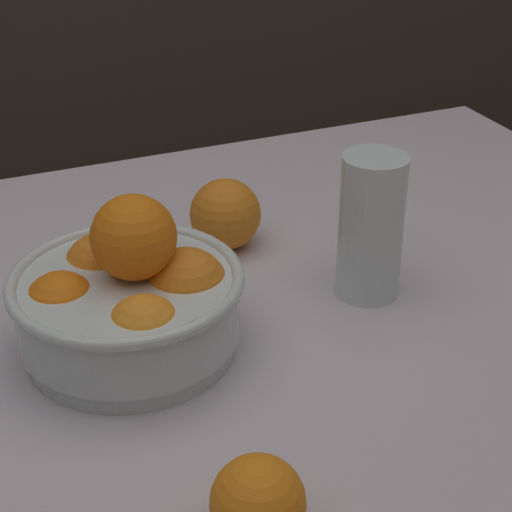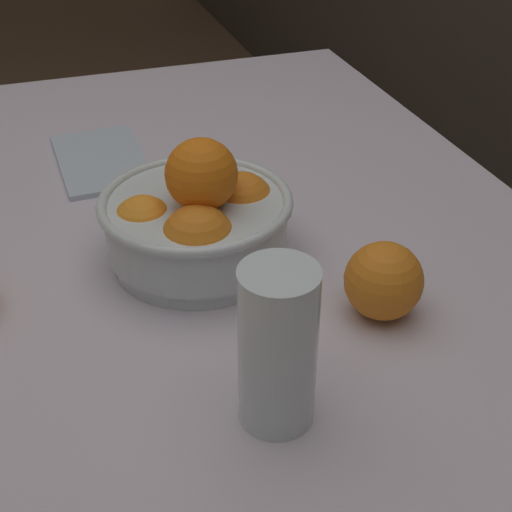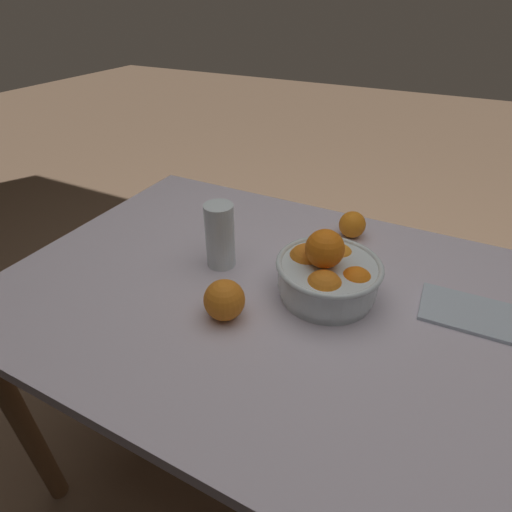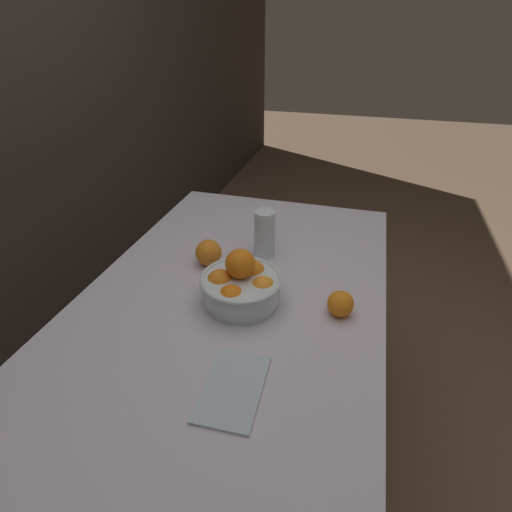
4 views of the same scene
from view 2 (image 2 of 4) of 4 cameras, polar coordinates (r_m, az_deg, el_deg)
name	(u,v)px [view 2 (image 2 of 4)]	position (r m, az deg, el deg)	size (l,w,h in m)	color
dining_table	(233,313)	(0.89, -1.84, -4.60)	(1.38, 0.84, 0.74)	silver
fruit_bowl	(197,220)	(0.82, -4.73, 2.93)	(0.22, 0.22, 0.16)	silver
juice_glass	(277,353)	(0.61, 1.73, -7.77)	(0.07, 0.07, 0.16)	#F4A314
orange_loose_front	(384,281)	(0.75, 10.17, -1.96)	(0.08, 0.08, 0.08)	orange
napkin	(102,160)	(1.09, -12.25, 7.52)	(0.21, 0.12, 0.01)	silver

